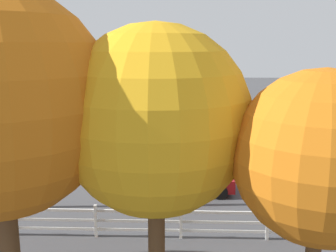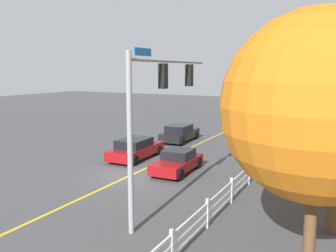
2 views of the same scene
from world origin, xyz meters
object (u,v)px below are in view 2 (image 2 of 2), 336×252
Objects in this scene: car_0 at (177,162)px; tree_0 at (332,96)px; tree_2 at (318,107)px; car_1 at (180,133)px; tree_5 at (321,82)px; car_2 at (136,149)px.

tree_0 reaches higher than car_0.
car_1 is at bearing -144.35° from tree_2.
tree_5 is at bearing -172.25° from tree_0.
tree_2 reaches higher than car_0.
tree_0 is 0.94× the size of tree_2.
car_2 is (6.58, -0.05, -0.01)m from car_1.
tree_5 is (-16.19, -1.29, 0.10)m from tree_2.
car_2 is (-1.52, -3.87, 0.06)m from car_0.
car_1 is at bearing -2.43° from car_2.
tree_5 is at bearing -94.17° from car_1.
car_1 is 15.34m from tree_0.
tree_2 reaches higher than car_2.
tree_0 is at bearing -103.56° from car_2.
car_1 is at bearing -91.90° from tree_5.
tree_2 is (7.54, 0.11, 0.20)m from tree_0.
car_0 is 4.16m from car_2.
tree_0 is at bearing 81.59° from car_0.
tree_2 reaches higher than car_1.
car_2 is at bearing -113.48° from car_0.
car_0 is 0.55× the size of tree_2.
tree_0 is at bearing -129.71° from car_1.
car_2 is at bearing 177.30° from car_1.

